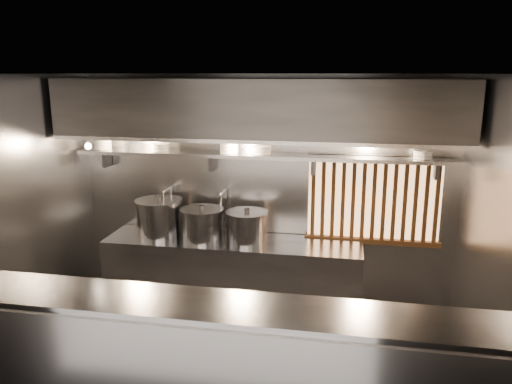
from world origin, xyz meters
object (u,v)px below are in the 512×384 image
(heat_lamp, at_px, (86,141))
(stock_pot_left, at_px, (160,218))
(pendant_bulb, at_px, (250,150))
(stock_pot_mid, at_px, (247,227))
(stock_pot_right, at_px, (202,224))

(heat_lamp, height_order, stock_pot_left, heat_lamp)
(heat_lamp, xyz_separation_m, stock_pot_left, (0.71, 0.29, -0.94))
(heat_lamp, bearing_deg, pendant_bulb, 11.00)
(stock_pot_mid, bearing_deg, pendant_bulb, 79.72)
(stock_pot_mid, bearing_deg, stock_pot_right, -178.49)
(heat_lamp, height_order, stock_pot_mid, heat_lamp)
(pendant_bulb, bearing_deg, heat_lamp, -169.00)
(heat_lamp, distance_m, stock_pot_left, 1.21)
(stock_pot_left, bearing_deg, heat_lamp, -157.39)
(stock_pot_left, relative_size, stock_pot_right, 1.13)
(stock_pot_left, distance_m, stock_pot_mid, 1.08)
(stock_pot_left, bearing_deg, stock_pot_right, -6.12)
(pendant_bulb, height_order, stock_pot_right, pendant_bulb)
(heat_lamp, xyz_separation_m, pendant_bulb, (1.80, 0.35, -0.11))
(stock_pot_mid, height_order, stock_pot_right, stock_pot_right)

